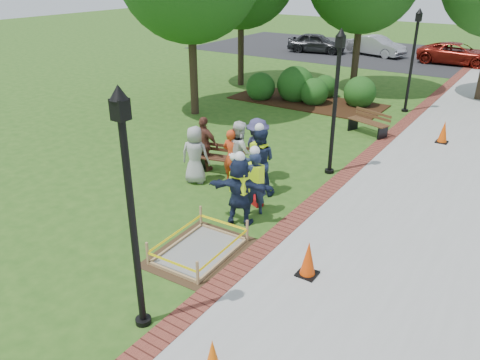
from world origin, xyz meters
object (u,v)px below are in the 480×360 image
Objects in this scene: cone_front at (213,360)px; hivis_worker_a at (240,189)px; lamp_near at (130,198)px; hivis_worker_c at (259,160)px; wet_concrete_pad at (199,243)px; hivis_worker_b at (254,181)px; bench_near at (224,165)px.

cone_front is 0.40× the size of hivis_worker_a.
hivis_worker_c is (-1.05, 5.57, -1.48)m from lamp_near.
hivis_worker_b is (0.02, 2.21, 0.68)m from wet_concrete_pad.
bench_near is 2.78m from hivis_worker_b.
lamp_near is (2.67, -6.19, 2.21)m from bench_near.
hivis_worker_c is (1.62, -0.61, 0.73)m from bench_near.
cone_front reaches higher than wet_concrete_pad.
hivis_worker_b is at bearing 89.46° from wet_concrete_pad.
wet_concrete_pad is 3.38m from hivis_worker_c.
hivis_worker_a reaches higher than wet_concrete_pad.
wet_concrete_pad is 0.55× the size of lamp_near.
hivis_worker_a is at bearing 98.22° from lamp_near.
wet_concrete_pad is 1.16× the size of hivis_worker_c.
cone_front is at bearing -64.49° from hivis_worker_b.
lamp_near is at bearing -81.78° from hivis_worker_a.
hivis_worker_a is (2.11, -2.28, 0.66)m from bench_near.
bench_near is 2.19× the size of cone_front.
wet_concrete_pad is 3.17× the size of cone_front.
wet_concrete_pad is at bearing 103.58° from lamp_near.
wet_concrete_pad is 1.44× the size of bench_near.
cone_front is 4.83m from hivis_worker_a.
lamp_near reaches higher than hivis_worker_b.
hivis_worker_a is 0.92× the size of hivis_worker_c.
hivis_worker_b is at bearing 87.59° from hivis_worker_a.
hivis_worker_a is at bearing -92.41° from hivis_worker_b.
hivis_worker_b is (0.03, 0.62, -0.02)m from hivis_worker_a.
cone_front is 0.18× the size of lamp_near.
lamp_near is 4.82m from hivis_worker_b.
hivis_worker_c reaches higher than cone_front.
hivis_worker_c reaches higher than bench_near.
bench_near is 1.88m from hivis_worker_c.
wet_concrete_pad is at bearing -81.35° from hivis_worker_c.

